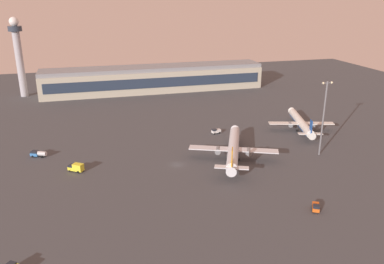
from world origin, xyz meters
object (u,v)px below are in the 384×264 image
object	(u,v)px
baggage_tractor	(216,131)
fuel_truck	(38,153)
airplane_near_gate	(233,149)
maintenance_van	(316,207)
airplane_terminal_side	(301,123)
apron_light_west	(324,115)
control_tower	(18,52)
catering_truck	(76,167)

from	to	relation	value
baggage_tractor	fuel_truck	xyz separation A→B (m)	(-76.56, -7.36, 0.19)
airplane_near_gate	maintenance_van	world-z (taller)	airplane_near_gate
airplane_terminal_side	apron_light_west	size ratio (longest dim) A/B	1.28
control_tower	catering_truck	xyz separation A→B (m)	(32.27, -123.37, -25.87)
catering_truck	apron_light_west	distance (m)	95.47
airplane_near_gate	apron_light_west	distance (m)	37.36
airplane_terminal_side	apron_light_west	world-z (taller)	apron_light_west
control_tower	apron_light_west	world-z (taller)	control_tower
baggage_tractor	airplane_terminal_side	bearing A→B (deg)	-109.31
airplane_near_gate	baggage_tractor	size ratio (longest dim) A/B	9.53
fuel_truck	maintenance_van	xyz separation A→B (m)	(83.44, -65.00, -0.19)
airplane_near_gate	fuel_truck	world-z (taller)	airplane_near_gate
control_tower	apron_light_west	xyz separation A→B (m)	(126.04, -132.75, -10.63)
catering_truck	maintenance_van	distance (m)	83.28
control_tower	airplane_near_gate	bearing A→B (deg)	-54.42
catering_truck	apron_light_west	size ratio (longest dim) A/B	0.20
catering_truck	maintenance_van	world-z (taller)	catering_truck
maintenance_van	control_tower	bearing A→B (deg)	-29.73
airplane_near_gate	airplane_terminal_side	bearing A→B (deg)	51.33
airplane_terminal_side	catering_truck	distance (m)	103.58
airplane_terminal_side	fuel_truck	distance (m)	116.45
airplane_terminal_side	maintenance_van	size ratio (longest dim) A/B	8.39
catering_truck	apron_light_west	bearing A→B (deg)	-59.77
airplane_terminal_side	fuel_truck	bearing A→B (deg)	-163.51
airplane_terminal_side	apron_light_west	distance (m)	32.31
catering_truck	apron_light_west	world-z (taller)	apron_light_west
maintenance_van	catering_truck	bearing A→B (deg)	-4.71
airplane_near_gate	maintenance_van	xyz separation A→B (m)	(9.83, -42.75, -3.11)
airplane_near_gate	maintenance_van	distance (m)	43.98
baggage_tractor	apron_light_west	size ratio (longest dim) A/B	0.15
control_tower	catering_truck	world-z (taller)	control_tower
control_tower	airplane_terminal_side	xyz separation A→B (m)	(134.05, -104.29, -23.66)
airplane_near_gate	catering_truck	xyz separation A→B (m)	(-58.97, 4.18, -2.71)
airplane_terminal_side	maintenance_van	xyz separation A→B (m)	(-32.98, -66.01, -2.60)
control_tower	catering_truck	size ratio (longest dim) A/B	8.09
control_tower	fuel_truck	distance (m)	109.90
baggage_tractor	apron_light_west	distance (m)	49.71
airplane_terminal_side	maintenance_van	distance (m)	73.83
airplane_near_gate	airplane_terminal_side	size ratio (longest dim) A/B	1.10
control_tower	apron_light_west	distance (m)	183.37
apron_light_west	control_tower	bearing A→B (deg)	133.51
apron_light_west	fuel_truck	bearing A→B (deg)	165.79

